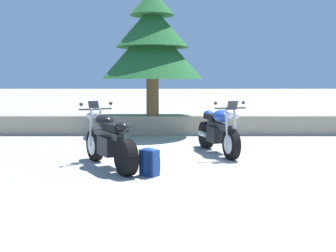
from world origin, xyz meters
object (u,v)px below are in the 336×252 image
Objects in this scene: motorcycle_black_near_left at (108,141)px; rider_backpack at (149,161)px; pine_tree_far_left at (152,42)px; motorcycle_blue_centre at (218,131)px.

motorcycle_black_near_left reaches higher than rider_backpack.
rider_backpack is at bearing -39.48° from motorcycle_black_near_left.
rider_backpack is 0.13× the size of pine_tree_far_left.
motorcycle_blue_centre is (2.17, 1.37, 0.00)m from motorcycle_black_near_left.
motorcycle_blue_centre is at bearing 55.31° from rider_backpack.
rider_backpack is (-1.39, -2.01, -0.24)m from motorcycle_blue_centre.
motorcycle_black_near_left is 4.87m from pine_tree_far_left.
motorcycle_blue_centre is 3.97m from pine_tree_far_left.
motorcycle_black_near_left is 0.91× the size of motorcycle_blue_centre.
motorcycle_blue_centre is at bearing 32.27° from motorcycle_black_near_left.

